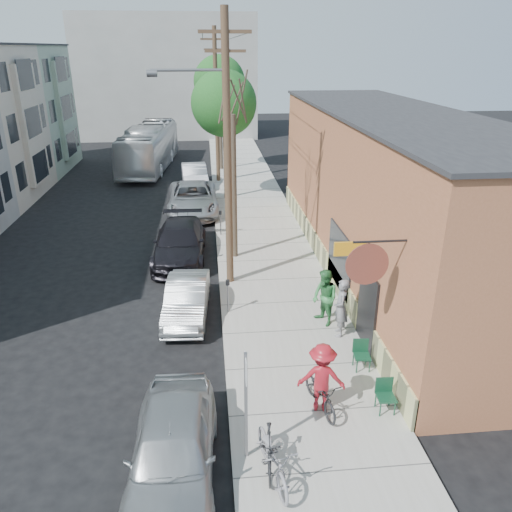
{
  "coord_description": "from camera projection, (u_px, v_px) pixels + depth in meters",
  "views": [
    {
      "loc": [
        1.7,
        -14.18,
        8.86
      ],
      "look_at": [
        3.42,
        3.3,
        1.5
      ],
      "focal_mm": 35.0,
      "sensor_mm": 36.0,
      "label": 1
    }
  ],
  "objects": [
    {
      "name": "ground",
      "position": [
        162.0,
        341.0,
        16.29
      ],
      "size": [
        120.0,
        120.0,
        0.0
      ],
      "primitive_type": "plane",
      "color": "black"
    },
    {
      "name": "sidewalk",
      "position": [
        257.0,
        225.0,
        26.74
      ],
      "size": [
        4.5,
        58.0,
        0.15
      ],
      "primitive_type": "cube",
      "color": "#AAA79D",
      "rests_on": "ground"
    },
    {
      "name": "cafe_building",
      "position": [
        387.0,
        194.0,
        20.4
      ],
      "size": [
        6.6,
        20.2,
        6.61
      ],
      "color": "#A25E3C",
      "rests_on": "ground"
    },
    {
      "name": "end_cap_building",
      "position": [
        169.0,
        77.0,
        52.34
      ],
      "size": [
        18.0,
        8.0,
        12.0
      ],
      "primitive_type": "cube",
      "color": "#9D9C98",
      "rests_on": "ground"
    },
    {
      "name": "sign_post",
      "position": [
        246.0,
        396.0,
        10.88
      ],
      "size": [
        0.07,
        0.45,
        2.8
      ],
      "color": "slate",
      "rests_on": "sidewalk"
    },
    {
      "name": "parking_meter_near",
      "position": [
        228.0,
        291.0,
        17.48
      ],
      "size": [
        0.14,
        0.14,
        1.24
      ],
      "color": "slate",
      "rests_on": "sidewalk"
    },
    {
      "name": "parking_meter_far",
      "position": [
        220.0,
        219.0,
        24.8
      ],
      "size": [
        0.14,
        0.14,
        1.24
      ],
      "color": "slate",
      "rests_on": "sidewalk"
    },
    {
      "name": "utility_pole_near",
      "position": [
        226.0,
        150.0,
        18.12
      ],
      "size": [
        3.57,
        0.28,
        10.0
      ],
      "color": "#503A28",
      "rests_on": "sidewalk"
    },
    {
      "name": "utility_pole_far",
      "position": [
        216.0,
        104.0,
        33.37
      ],
      "size": [
        1.8,
        0.28,
        10.0
      ],
      "color": "#503A28",
      "rests_on": "sidewalk"
    },
    {
      "name": "tree_bare",
      "position": [
        234.0,
        189.0,
        21.37
      ],
      "size": [
        0.24,
        0.24,
        6.22
      ],
      "color": "#44392C",
      "rests_on": "sidewalk"
    },
    {
      "name": "tree_leafy_mid",
      "position": [
        224.0,
        104.0,
        29.16
      ],
      "size": [
        3.85,
        3.85,
        7.62
      ],
      "color": "#44392C",
      "rests_on": "sidewalk"
    },
    {
      "name": "tree_leafy_far",
      "position": [
        219.0,
        82.0,
        36.33
      ],
      "size": [
        3.74,
        3.74,
        8.28
      ],
      "color": "#44392C",
      "rests_on": "sidewalk"
    },
    {
      "name": "patio_chair_a",
      "position": [
        362.0,
        356.0,
        14.48
      ],
      "size": [
        0.55,
        0.55,
        0.88
      ],
      "primitive_type": null,
      "rotation": [
        0.0,
        0.0,
        -0.1
      ],
      "color": "#103B26",
      "rests_on": "sidewalk"
    },
    {
      "name": "patio_chair_b",
      "position": [
        386.0,
        397.0,
        12.78
      ],
      "size": [
        0.51,
        0.51,
        0.88
      ],
      "primitive_type": null,
      "rotation": [
        0.0,
        0.0,
        -0.03
      ],
      "color": "#103B26",
      "rests_on": "sidewalk"
    },
    {
      "name": "patron_grey",
      "position": [
        341.0,
        308.0,
        16.02
      ],
      "size": [
        0.58,
        0.78,
        1.96
      ],
      "primitive_type": "imported",
      "rotation": [
        0.0,
        0.0,
        -1.73
      ],
      "color": "slate",
      "rests_on": "sidewalk"
    },
    {
      "name": "patron_green",
      "position": [
        325.0,
        298.0,
        16.67
      ],
      "size": [
        1.06,
        1.17,
        1.96
      ],
      "primitive_type": "imported",
      "rotation": [
        0.0,
        0.0,
        -1.16
      ],
      "color": "#327D40",
      "rests_on": "sidewalk"
    },
    {
      "name": "cyclist",
      "position": [
        322.0,
        377.0,
        12.69
      ],
      "size": [
        1.34,
        0.94,
        1.9
      ],
      "primitive_type": "imported",
      "rotation": [
        0.0,
        0.0,
        2.94
      ],
      "color": "maroon",
      "rests_on": "sidewalk"
    },
    {
      "name": "cyclist_bike",
      "position": [
        321.0,
        393.0,
        12.88
      ],
      "size": [
        0.99,
        1.89,
        0.94
      ],
      "primitive_type": "imported",
      "rotation": [
        0.0,
        0.0,
        0.21
      ],
      "color": "black",
      "rests_on": "sidewalk"
    },
    {
      "name": "parked_bike_a",
      "position": [
        269.0,
        450.0,
        11.03
      ],
      "size": [
        0.61,
        1.64,
        0.97
      ],
      "primitive_type": "imported",
      "rotation": [
        0.0,
        0.0,
        -0.1
      ],
      "color": "black",
      "rests_on": "sidewalk"
    },
    {
      "name": "parked_bike_b",
      "position": [
        273.0,
        457.0,
        10.77
      ],
      "size": [
        1.07,
        2.15,
        1.08
      ],
      "primitive_type": "imported",
      "rotation": [
        0.0,
        0.0,
        0.18
      ],
      "color": "gray",
      "rests_on": "sidewalk"
    },
    {
      "name": "car_0",
      "position": [
        173.0,
        449.0,
        10.83
      ],
      "size": [
        2.04,
        4.74,
        1.59
      ],
      "primitive_type": "imported",
      "rotation": [
        0.0,
        0.0,
        -0.03
      ],
      "color": "#9EA2A5",
      "rests_on": "ground"
    },
    {
      "name": "car_1",
      "position": [
        187.0,
        299.0,
        17.56
      ],
      "size": [
        1.66,
        4.11,
        1.33
      ],
      "primitive_type": "imported",
      "rotation": [
        0.0,
        0.0,
        -0.06
      ],
      "color": "#AEB3B6",
      "rests_on": "ground"
    },
    {
      "name": "car_2",
      "position": [
        180.0,
        243.0,
        22.29
      ],
      "size": [
        2.38,
        5.54,
        1.59
      ],
      "primitive_type": "imported",
      "rotation": [
        0.0,
        0.0,
        -0.03
      ],
      "color": "black",
      "rests_on": "ground"
    },
    {
      "name": "car_3",
      "position": [
        193.0,
        199.0,
        28.66
      ],
      "size": [
        2.92,
        6.08,
        1.67
      ],
      "primitive_type": "imported",
      "rotation": [
        0.0,
        0.0,
        0.02
      ],
      "color": "#A2A5AA",
      "rests_on": "ground"
    },
    {
      "name": "car_4",
      "position": [
        195.0,
        176.0,
        34.04
      ],
      "size": [
        2.01,
        4.77,
        1.53
      ],
      "primitive_type": "imported",
      "rotation": [
        0.0,
        0.0,
        0.08
      ],
      "color": "silver",
      "rests_on": "ground"
    },
    {
      "name": "bus",
      "position": [
        149.0,
        147.0,
        38.96
      ],
      "size": [
        3.8,
        12.13,
        3.32
      ],
      "primitive_type": "imported",
      "rotation": [
        0.0,
        0.0,
        -0.09
      ],
      "color": "silver",
      "rests_on": "ground"
    }
  ]
}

